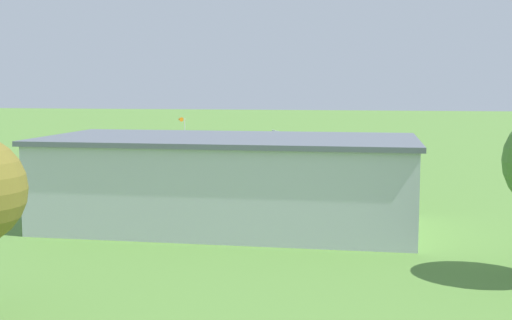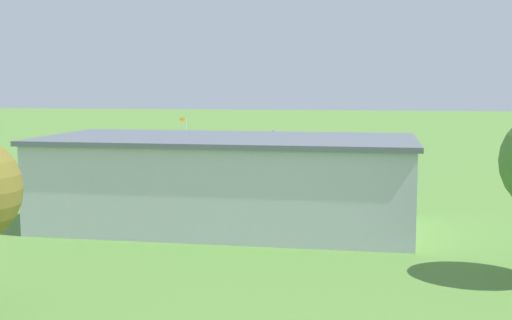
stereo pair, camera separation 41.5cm
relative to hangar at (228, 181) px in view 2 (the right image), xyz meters
name	(u,v)px [view 2 (the right image)]	position (x,y,z in m)	size (l,w,h in m)	color
ground_plane	(279,174)	(0.32, -28.24, -3.25)	(400.00, 400.00, 0.00)	#568438
hangar	(228,181)	(0.00, 0.00, 0.00)	(26.60, 12.63, 6.48)	#B7BCC6
biplane	(257,146)	(2.52, -26.30, 0.19)	(6.85, 7.56, 3.66)	silver
car_white	(391,192)	(-11.89, -12.10, -2.42)	(2.26, 4.58, 1.59)	white
car_black	(149,184)	(10.64, -13.12, -2.43)	(2.20, 4.17, 1.58)	black
car_red	(71,185)	(17.81, -11.59, -2.44)	(1.99, 4.56, 1.53)	red
person_near_hangar_door	(129,178)	(14.28, -17.39, -2.49)	(0.51, 0.51, 1.54)	beige
person_walking_on_apron	(273,184)	(-0.98, -15.17, -2.40)	(0.40, 0.40, 1.71)	orange
person_crossing_taxiway	(181,182)	(8.09, -15.30, -2.49)	(0.54, 0.54, 1.53)	navy
person_by_parked_cars	(128,179)	(13.95, -16.16, -2.46)	(0.45, 0.45, 1.59)	#33723F
windsock	(182,122)	(16.50, -43.84, 1.77)	(1.40, 1.39, 5.70)	silver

